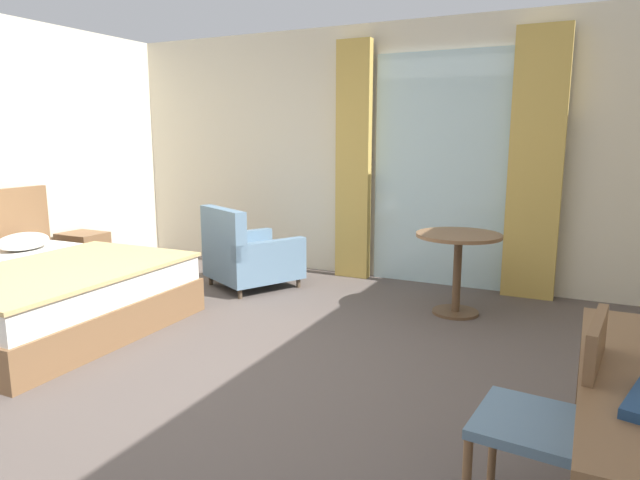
{
  "coord_description": "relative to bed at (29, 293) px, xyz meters",
  "views": [
    {
      "loc": [
        2.21,
        -2.76,
        1.53
      ],
      "look_at": [
        0.62,
        0.52,
        0.85
      ],
      "focal_mm": 31.3,
      "sensor_mm": 36.0,
      "label": 1
    }
  ],
  "objects": [
    {
      "name": "armchair_by_window",
      "position": [
        0.95,
        1.77,
        0.04
      ],
      "size": [
        1.03,
        1.05,
        0.83
      ],
      "color": "slate",
      "rests_on": "ground"
    },
    {
      "name": "bed",
      "position": [
        0.0,
        0.0,
        0.0
      ],
      "size": [
        2.01,
        1.95,
        1.04
      ],
      "color": "brown",
      "rests_on": "ground"
    },
    {
      "name": "curtain_panel_right",
      "position": [
        3.55,
        2.64,
        0.97
      ],
      "size": [
        0.48,
        0.1,
        2.5
      ],
      "primitive_type": "cube",
      "color": "tan",
      "rests_on": "ground"
    },
    {
      "name": "round_cafe_table",
      "position": [
        3.05,
        1.83,
        0.25
      ],
      "size": [
        0.72,
        0.72,
        0.71
      ],
      "color": "brown",
      "rests_on": "ground"
    },
    {
      "name": "balcony_glass_door",
      "position": [
        2.64,
        2.74,
        0.9
      ],
      "size": [
        1.38,
        0.02,
        2.35
      ],
      "primitive_type": "cube",
      "color": "silver",
      "rests_on": "ground"
    },
    {
      "name": "wall_back",
      "position": [
        1.81,
        2.82,
        1.06
      ],
      "size": [
        6.15,
        0.12,
        2.67
      ],
      "primitive_type": "cube",
      "color": "beige",
      "rests_on": "ground"
    },
    {
      "name": "curtain_panel_left",
      "position": [
        1.73,
        2.64,
        0.97
      ],
      "size": [
        0.37,
        0.1,
        2.5
      ],
      "primitive_type": "cube",
      "color": "tan",
      "rests_on": "ground"
    },
    {
      "name": "desk_chair",
      "position": [
        3.97,
        -0.76,
        0.23
      ],
      "size": [
        0.46,
        0.47,
        0.9
      ],
      "color": "slate",
      "rests_on": "ground"
    },
    {
      "name": "ground",
      "position": [
        1.81,
        -0.12,
        -0.33
      ],
      "size": [
        6.55,
        6.42,
        0.1
      ],
      "primitive_type": "cube",
      "color": "#564C47"
    },
    {
      "name": "nightstand",
      "position": [
        -0.87,
        1.32,
        -0.03
      ],
      "size": [
        0.45,
        0.38,
        0.5
      ],
      "color": "brown",
      "rests_on": "ground"
    }
  ]
}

